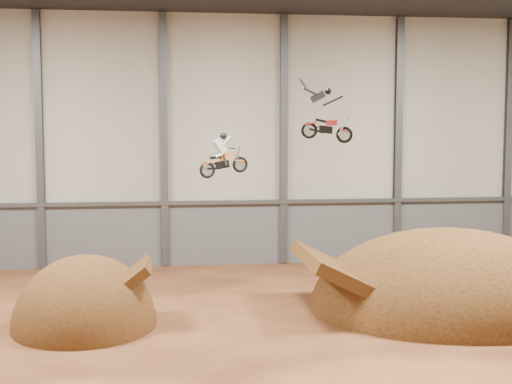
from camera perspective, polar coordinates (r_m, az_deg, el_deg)
floor at (r=26.18m, az=0.26°, el=-12.02°), size 40.00×40.00×0.00m
back_wall at (r=39.93m, az=-2.56°, el=4.14°), size 40.00×0.10×14.00m
lower_band_back at (r=40.27m, az=-2.52°, el=-3.35°), size 39.80×0.18×3.50m
steel_rail at (r=39.90m, az=-2.51°, el=-0.83°), size 39.80×0.35×0.20m
steel_column_1 at (r=40.16m, az=-16.94°, el=3.92°), size 0.40×0.36×13.90m
steel_column_2 at (r=39.59m, az=-7.37°, el=4.09°), size 0.40×0.36×13.90m
steel_column_3 at (r=40.14m, az=2.22°, el=4.14°), size 0.40×0.36×13.90m
steel_column_4 at (r=41.76m, az=11.30°, el=4.09°), size 0.40×0.36×13.90m
steel_column_5 at (r=44.33m, az=19.52°, el=3.95°), size 0.40×0.36×13.90m
takeoff_ramp at (r=29.14m, az=-13.49°, el=-10.37°), size 5.57×6.43×5.57m
landing_ramp at (r=32.04m, az=15.11°, el=-8.98°), size 11.93×10.55×6.88m
fmx_rider_a at (r=31.08m, az=-2.51°, el=3.20°), size 2.61×1.44×2.30m
fmx_rider_b at (r=27.19m, az=5.61°, el=6.45°), size 2.94×1.44×2.52m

